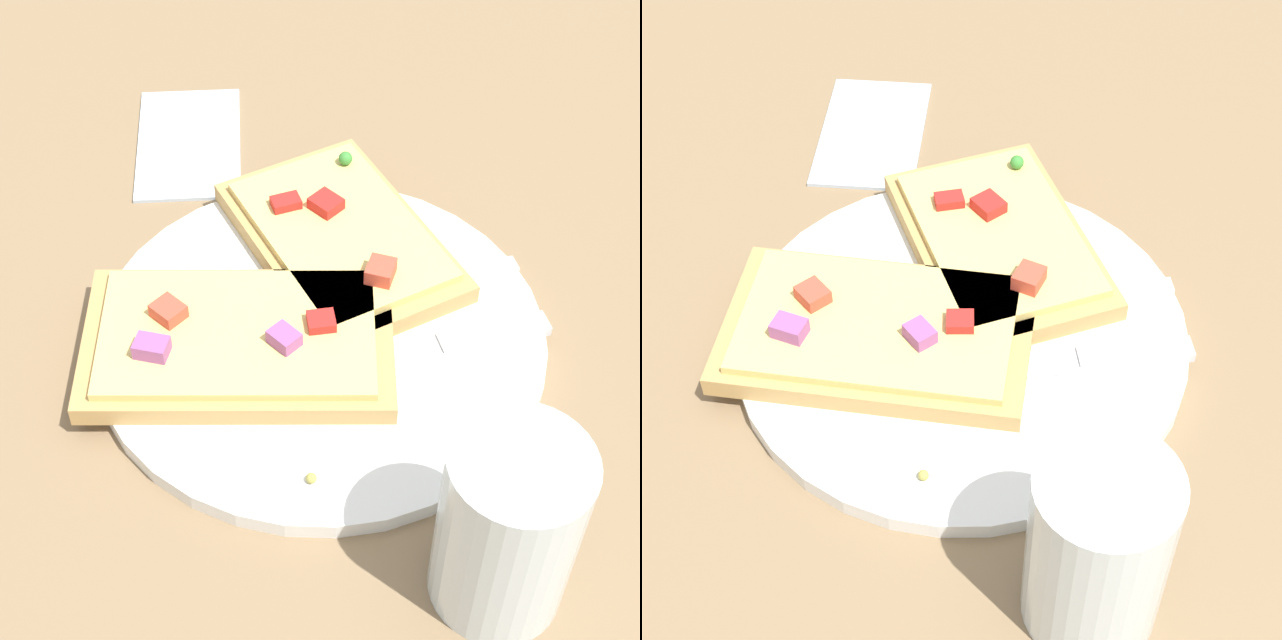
% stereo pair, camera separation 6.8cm
% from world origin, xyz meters
% --- Properties ---
extents(ground_plane, '(4.00, 4.00, 0.00)m').
position_xyz_m(ground_plane, '(0.00, 0.00, 0.00)').
color(ground_plane, '#7F6647').
extents(plate, '(0.29, 0.29, 0.01)m').
position_xyz_m(plate, '(0.00, 0.00, 0.01)').
color(plate, white).
rests_on(plate, ground).
extents(fork, '(0.06, 0.20, 0.01)m').
position_xyz_m(fork, '(0.02, -0.02, 0.01)').
color(fork, silver).
rests_on(fork, plate).
extents(knife, '(0.06, 0.19, 0.01)m').
position_xyz_m(knife, '(-0.02, -0.07, 0.01)').
color(knife, silver).
rests_on(knife, plate).
extents(pizza_slice_main, '(0.13, 0.20, 0.03)m').
position_xyz_m(pizza_slice_main, '(-0.01, 0.05, 0.02)').
color(pizza_slice_main, tan).
rests_on(pizza_slice_main, plate).
extents(pizza_slice_corner, '(0.20, 0.17, 0.03)m').
position_xyz_m(pizza_slice_corner, '(0.07, -0.02, 0.02)').
color(pizza_slice_corner, tan).
rests_on(pizza_slice_corner, plate).
extents(crumb_scatter, '(0.11, 0.03, 0.01)m').
position_xyz_m(crumb_scatter, '(-0.02, 0.03, 0.02)').
color(crumb_scatter, '#AF8E4A').
rests_on(crumb_scatter, plate).
extents(drinking_glass, '(0.07, 0.07, 0.12)m').
position_xyz_m(drinking_glass, '(-0.18, -0.08, 0.06)').
color(drinking_glass, silver).
rests_on(drinking_glass, ground).
extents(napkin, '(0.13, 0.08, 0.01)m').
position_xyz_m(napkin, '(0.21, 0.09, 0.00)').
color(napkin, silver).
rests_on(napkin, ground).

